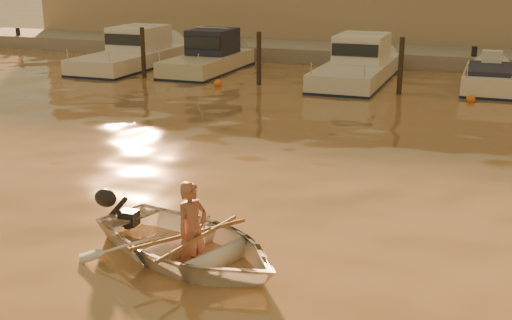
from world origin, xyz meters
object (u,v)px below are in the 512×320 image
at_px(person, 192,231).
at_px(moored_boat_2, 358,65).
at_px(dinghy, 188,244).
at_px(moored_boat_3, 489,83).
at_px(moored_boat_1, 208,57).
at_px(waterfront_building, 444,4).
at_px(moored_boat_0, 132,53).

bearing_deg(person, moored_boat_2, 24.21).
height_order(dinghy, moored_boat_3, moored_boat_3).
xyz_separation_m(person, moored_boat_3, (3.93, 16.83, -0.26)).
height_order(moored_boat_1, waterfront_building, waterfront_building).
relative_size(dinghy, moored_boat_1, 0.55).
bearing_deg(moored_boat_0, dinghy, -56.54).
relative_size(moored_boat_0, moored_boat_3, 1.47).
height_order(moored_boat_2, moored_boat_3, moored_boat_2).
bearing_deg(moored_boat_1, person, -66.05).
relative_size(moored_boat_1, moored_boat_3, 1.21).
bearing_deg(moored_boat_3, dinghy, -103.46).
relative_size(person, moored_boat_2, 0.20).
relative_size(moored_boat_0, waterfront_building, 0.17).
height_order(moored_boat_0, waterfront_building, waterfront_building).
distance_m(moored_boat_2, waterfront_building, 11.35).
xyz_separation_m(dinghy, moored_boat_3, (4.02, 16.79, -0.02)).
distance_m(dinghy, waterfront_building, 27.90).
bearing_deg(dinghy, waterfront_building, 18.20).
xyz_separation_m(moored_boat_0, moored_boat_3, (15.11, 0.00, -0.40)).
xyz_separation_m(moored_boat_2, waterfront_building, (2.17, 11.00, 1.77)).
distance_m(moored_boat_0, moored_boat_3, 15.12).
bearing_deg(dinghy, moored_boat_2, 23.90).
height_order(moored_boat_1, moored_boat_3, moored_boat_1).
bearing_deg(person, moored_boat_0, 54.43).
bearing_deg(moored_boat_3, moored_boat_0, 180.00).
relative_size(dinghy, person, 2.22).
bearing_deg(waterfront_building, moored_boat_1, -128.17).
bearing_deg(waterfront_building, person, -92.41).
bearing_deg(person, moored_boat_3, 7.68).
bearing_deg(moored_boat_2, waterfront_building, 78.83).
relative_size(dinghy, waterfront_building, 0.08).
bearing_deg(moored_boat_2, moored_boat_0, 180.00).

